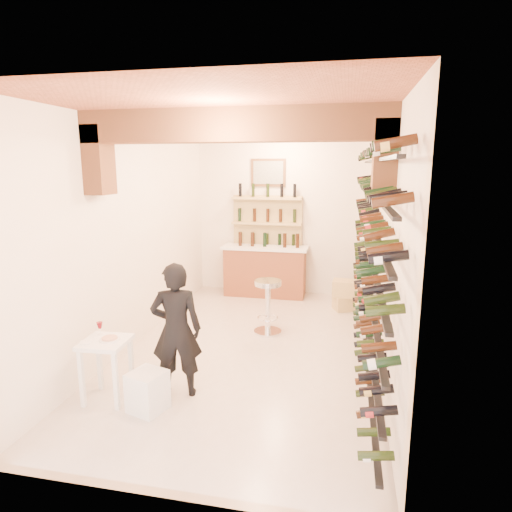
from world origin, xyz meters
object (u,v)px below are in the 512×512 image
at_px(wine_rack, 366,247).
at_px(chrome_barstool, 268,303).
at_px(crate_lower, 346,303).
at_px(tasting_table, 106,351).
at_px(white_stool, 148,391).
at_px(back_counter, 265,269).
at_px(person, 176,330).

xyz_separation_m(wine_rack, chrome_barstool, (-1.41, 0.63, -1.05)).
bearing_deg(wine_rack, crate_lower, 95.83).
distance_m(wine_rack, tasting_table, 3.43).
distance_m(wine_rack, white_stool, 3.21).
relative_size(back_counter, crate_lower, 3.91).
bearing_deg(crate_lower, wine_rack, -84.17).
height_order(tasting_table, chrome_barstool, tasting_table).
distance_m(tasting_table, crate_lower, 4.57).
distance_m(back_counter, crate_lower, 1.79).
xyz_separation_m(wine_rack, back_counter, (-1.83, 2.65, -1.02)).
relative_size(tasting_table, white_stool, 1.96).
distance_m(tasting_table, person, 0.80).
height_order(back_counter, chrome_barstool, back_counter).
xyz_separation_m(white_stool, chrome_barstool, (0.87, 2.46, 0.28)).
xyz_separation_m(tasting_table, white_stool, (0.54, -0.13, -0.36)).
relative_size(back_counter, person, 1.09).
bearing_deg(white_stool, person, 64.33).
height_order(back_counter, person, person).
xyz_separation_m(wine_rack, tasting_table, (-2.82, -1.70, -0.97)).
bearing_deg(back_counter, person, -93.60).
xyz_separation_m(tasting_table, person, (0.73, 0.27, 0.20)).
height_order(chrome_barstool, crate_lower, chrome_barstool).
relative_size(wine_rack, back_counter, 3.35).
bearing_deg(back_counter, white_stool, -95.70).
relative_size(wine_rack, white_stool, 13.09).
height_order(person, chrome_barstool, person).
relative_size(chrome_barstool, crate_lower, 1.96).
relative_size(white_stool, chrome_barstool, 0.51).
bearing_deg(chrome_barstool, back_counter, 101.77).
xyz_separation_m(back_counter, white_stool, (-0.45, -4.48, -0.31)).
distance_m(chrome_barstool, crate_lower, 1.88).
relative_size(back_counter, chrome_barstool, 1.99).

